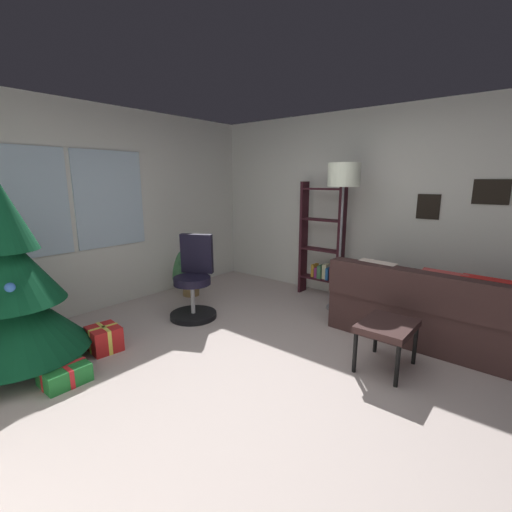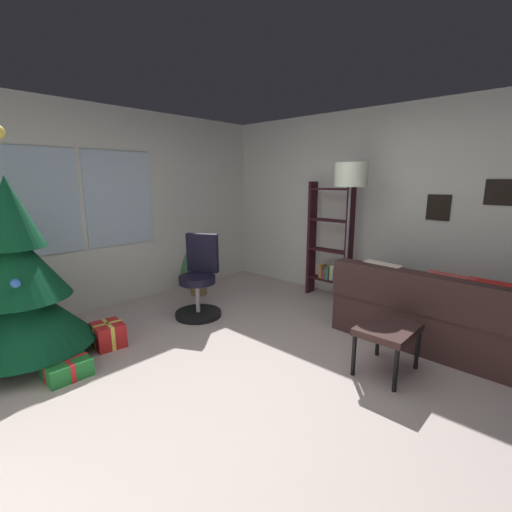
{
  "view_description": "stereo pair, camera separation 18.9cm",
  "coord_description": "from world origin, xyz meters",
  "px_view_note": "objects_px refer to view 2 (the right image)",
  "views": [
    {
      "loc": [
        -2.22,
        -1.64,
        1.65
      ],
      "look_at": [
        0.25,
        0.4,
        0.96
      ],
      "focal_mm": 24.93,
      "sensor_mm": 36.0,
      "label": 1
    },
    {
      "loc": [
        -2.1,
        -1.78,
        1.65
      ],
      "look_at": [
        0.25,
        0.4,
        0.96
      ],
      "focal_mm": 24.93,
      "sensor_mm": 36.0,
      "label": 2
    }
  ],
  "objects_px": {
    "couch": "(441,312)",
    "footstool": "(388,332)",
    "office_chair": "(199,284)",
    "gift_box_gold": "(61,328)",
    "holiday_tree": "(20,288)",
    "gift_box_green": "(67,368)",
    "potted_plant": "(194,275)",
    "floor_lamp": "(350,184)",
    "gift_box_red": "(108,335)",
    "bookshelf": "(330,247)"
  },
  "relations": [
    {
      "from": "gift_box_green",
      "to": "floor_lamp",
      "type": "relative_size",
      "value": 0.19
    },
    {
      "from": "gift_box_green",
      "to": "holiday_tree",
      "type": "bearing_deg",
      "value": 103.68
    },
    {
      "from": "gift_box_green",
      "to": "potted_plant",
      "type": "bearing_deg",
      "value": 25.33
    },
    {
      "from": "gift_box_red",
      "to": "floor_lamp",
      "type": "relative_size",
      "value": 0.18
    },
    {
      "from": "holiday_tree",
      "to": "couch",
      "type": "bearing_deg",
      "value": -40.35
    },
    {
      "from": "footstool",
      "to": "office_chair",
      "type": "distance_m",
      "value": 2.27
    },
    {
      "from": "gift_box_green",
      "to": "bookshelf",
      "type": "distance_m",
      "value": 3.47
    },
    {
      "from": "holiday_tree",
      "to": "gift_box_red",
      "type": "bearing_deg",
      "value": -21.04
    },
    {
      "from": "holiday_tree",
      "to": "gift_box_red",
      "type": "relative_size",
      "value": 6.42
    },
    {
      "from": "footstool",
      "to": "bookshelf",
      "type": "bearing_deg",
      "value": 45.42
    },
    {
      "from": "holiday_tree",
      "to": "gift_box_gold",
      "type": "bearing_deg",
      "value": 40.25
    },
    {
      "from": "office_chair",
      "to": "potted_plant",
      "type": "bearing_deg",
      "value": 56.67
    },
    {
      "from": "office_chair",
      "to": "couch",
      "type": "bearing_deg",
      "value": -61.34
    },
    {
      "from": "gift_box_green",
      "to": "bookshelf",
      "type": "height_order",
      "value": "bookshelf"
    },
    {
      "from": "footstool",
      "to": "bookshelf",
      "type": "distance_m",
      "value": 2.08
    },
    {
      "from": "bookshelf",
      "to": "potted_plant",
      "type": "height_order",
      "value": "bookshelf"
    },
    {
      "from": "floor_lamp",
      "to": "gift_box_gold",
      "type": "bearing_deg",
      "value": 146.5
    },
    {
      "from": "holiday_tree",
      "to": "gift_box_gold",
      "type": "relative_size",
      "value": 7.44
    },
    {
      "from": "floor_lamp",
      "to": "potted_plant",
      "type": "xyz_separation_m",
      "value": [
        -0.87,
        1.96,
        -1.31
      ]
    },
    {
      "from": "footstool",
      "to": "holiday_tree",
      "type": "distance_m",
      "value": 3.26
    },
    {
      "from": "gift_box_green",
      "to": "floor_lamp",
      "type": "distance_m",
      "value": 3.5
    },
    {
      "from": "footstool",
      "to": "gift_box_red",
      "type": "bearing_deg",
      "value": 122.23
    },
    {
      "from": "gift_box_red",
      "to": "gift_box_gold",
      "type": "height_order",
      "value": "gift_box_red"
    },
    {
      "from": "bookshelf",
      "to": "gift_box_gold",
      "type": "bearing_deg",
      "value": 156.18
    },
    {
      "from": "gift_box_gold",
      "to": "potted_plant",
      "type": "height_order",
      "value": "potted_plant"
    },
    {
      "from": "couch",
      "to": "office_chair",
      "type": "bearing_deg",
      "value": 118.66
    },
    {
      "from": "floor_lamp",
      "to": "holiday_tree",
      "type": "bearing_deg",
      "value": 154.59
    },
    {
      "from": "floor_lamp",
      "to": "potted_plant",
      "type": "relative_size",
      "value": 2.81
    },
    {
      "from": "gift_box_gold",
      "to": "floor_lamp",
      "type": "xyz_separation_m",
      "value": [
        2.75,
        -1.82,
        1.49
      ]
    },
    {
      "from": "gift_box_green",
      "to": "potted_plant",
      "type": "relative_size",
      "value": 0.54
    },
    {
      "from": "gift_box_green",
      "to": "gift_box_gold",
      "type": "relative_size",
      "value": 1.26
    },
    {
      "from": "gift_box_red",
      "to": "potted_plant",
      "type": "xyz_separation_m",
      "value": [
        1.63,
        0.71,
        0.16
      ]
    },
    {
      "from": "holiday_tree",
      "to": "office_chair",
      "type": "height_order",
      "value": "holiday_tree"
    },
    {
      "from": "gift_box_green",
      "to": "floor_lamp",
      "type": "xyz_separation_m",
      "value": [
        3.01,
        -0.95,
        1.52
      ]
    },
    {
      "from": "footstool",
      "to": "gift_box_gold",
      "type": "height_order",
      "value": "footstool"
    },
    {
      "from": "couch",
      "to": "gift_box_gold",
      "type": "relative_size",
      "value": 6.32
    },
    {
      "from": "footstool",
      "to": "office_chair",
      "type": "relative_size",
      "value": 0.54
    },
    {
      "from": "couch",
      "to": "footstool",
      "type": "bearing_deg",
      "value": 172.5
    },
    {
      "from": "footstool",
      "to": "gift_box_green",
      "type": "height_order",
      "value": "footstool"
    },
    {
      "from": "holiday_tree",
      "to": "gift_box_green",
      "type": "relative_size",
      "value": 5.92
    },
    {
      "from": "holiday_tree",
      "to": "floor_lamp",
      "type": "distance_m",
      "value": 3.59
    },
    {
      "from": "potted_plant",
      "to": "couch",
      "type": "bearing_deg",
      "value": -74.92
    },
    {
      "from": "gift_box_red",
      "to": "gift_box_green",
      "type": "distance_m",
      "value": 0.59
    },
    {
      "from": "office_chair",
      "to": "gift_box_gold",
      "type": "bearing_deg",
      "value": 157.73
    },
    {
      "from": "holiday_tree",
      "to": "bookshelf",
      "type": "xyz_separation_m",
      "value": [
        3.5,
        -1.04,
        0.02
      ]
    },
    {
      "from": "holiday_tree",
      "to": "potted_plant",
      "type": "xyz_separation_m",
      "value": [
        2.27,
        0.47,
        -0.43
      ]
    },
    {
      "from": "office_chair",
      "to": "potted_plant",
      "type": "relative_size",
      "value": 1.53
    },
    {
      "from": "footstool",
      "to": "gift_box_red",
      "type": "distance_m",
      "value": 2.68
    },
    {
      "from": "gift_box_gold",
      "to": "floor_lamp",
      "type": "height_order",
      "value": "floor_lamp"
    },
    {
      "from": "footstool",
      "to": "gift_box_red",
      "type": "height_order",
      "value": "footstool"
    }
  ]
}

